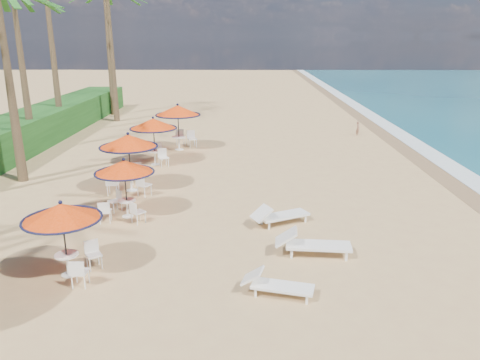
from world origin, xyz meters
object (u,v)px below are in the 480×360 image
(station_1, at_px, (123,174))
(lounger_mid, at_px, (311,243))
(station_2, at_px, (129,148))
(lounger_near, at_px, (275,284))
(station_3, at_px, (154,128))
(station_0, at_px, (64,219))
(lounger_far, at_px, (278,215))
(station_4, at_px, (179,114))

(station_1, height_order, lounger_mid, station_1)
(station_2, bearing_deg, lounger_mid, -41.37)
(station_1, xyz_separation_m, lounger_near, (4.97, -5.13, -1.28))
(station_1, bearing_deg, station_3, 92.38)
(station_0, xyz_separation_m, station_1, (0.43, 4.23, -0.04))
(station_0, bearing_deg, lounger_far, 32.31)
(station_4, height_order, lounger_mid, station_4)
(station_0, height_order, station_2, station_2)
(station_2, relative_size, lounger_mid, 1.11)
(station_0, relative_size, station_4, 0.81)
(station_0, xyz_separation_m, lounger_mid, (6.55, 1.33, -1.25))
(station_2, distance_m, lounger_far, 6.98)
(lounger_mid, relative_size, lounger_far, 1.07)
(station_4, relative_size, lounger_mid, 1.17)
(station_0, relative_size, lounger_near, 1.14)
(station_3, height_order, station_4, station_4)
(station_1, distance_m, station_2, 2.99)
(station_4, distance_m, lounger_near, 16.25)
(station_1, bearing_deg, lounger_far, -6.29)
(station_0, bearing_deg, lounger_mid, 11.48)
(station_1, height_order, lounger_near, station_1)
(station_0, distance_m, station_3, 11.36)
(station_3, bearing_deg, station_4, 77.04)
(station_1, relative_size, lounger_near, 1.16)
(station_4, bearing_deg, lounger_far, -66.05)
(station_0, xyz_separation_m, station_3, (0.14, 11.35, 0.22))
(station_2, height_order, lounger_mid, station_2)
(lounger_mid, bearing_deg, station_1, 158.92)
(station_4, bearing_deg, station_0, -93.49)
(station_1, relative_size, station_3, 0.89)
(station_0, xyz_separation_m, station_2, (-0.08, 7.17, 0.18))
(station_4, bearing_deg, station_1, -92.51)
(station_2, xyz_separation_m, lounger_mid, (6.63, -5.84, -1.43))
(station_0, bearing_deg, station_4, 86.51)
(station_0, bearing_deg, station_3, 89.30)
(station_1, relative_size, station_4, 0.83)
(station_2, bearing_deg, station_0, -89.36)
(station_1, distance_m, station_4, 10.40)
(station_3, xyz_separation_m, lounger_near, (5.26, -12.25, -1.55))
(station_4, xyz_separation_m, lounger_near, (4.51, -15.52, -1.69))
(station_3, distance_m, lounger_mid, 11.99)
(station_3, relative_size, lounger_mid, 1.08)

